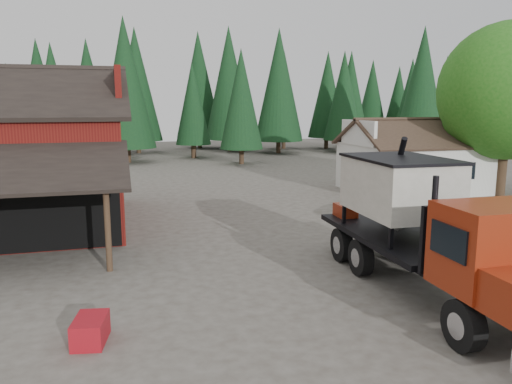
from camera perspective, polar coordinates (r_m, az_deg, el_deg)
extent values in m
plane|color=#4E483E|center=(16.34, 3.92, -9.54)|extent=(120.00, 120.00, 0.00)
cube|color=#611610|center=(24.48, -15.55, 10.92)|extent=(0.25, 7.00, 2.00)
cylinder|color=#382619|center=(17.07, -16.58, -4.18)|extent=(0.20, 0.20, 2.80)
cube|color=silver|center=(33.23, 17.62, 2.70)|extent=(8.00, 6.00, 3.00)
cube|color=#38281E|center=(31.80, 19.33, 6.38)|extent=(8.60, 3.42, 1.80)
cube|color=#38281E|center=(34.29, 16.44, 6.76)|extent=(8.60, 3.42, 1.80)
cube|color=silver|center=(31.00, 11.62, 6.65)|extent=(0.20, 4.20, 1.50)
cube|color=silver|center=(35.40, 23.27, 6.44)|extent=(0.20, 4.20, 1.50)
cube|color=#38281E|center=(29.98, 18.34, 0.95)|extent=(0.90, 0.06, 2.00)
cube|color=black|center=(31.68, 22.90, 2.23)|extent=(1.20, 0.06, 1.00)
cylinder|color=#382619|center=(33.31, 26.24, 2.33)|extent=(0.60, 0.60, 3.20)
sphere|color=#1D6015|center=(33.09, 26.87, 10.24)|extent=(8.00, 8.00, 8.00)
sphere|color=#1D6015|center=(32.90, 24.20, 8.35)|extent=(4.40, 4.40, 4.40)
cylinder|color=#382619|center=(46.11, -1.66, 4.22)|extent=(0.44, 0.44, 1.60)
cone|color=black|center=(45.88, -1.70, 10.57)|extent=(3.96, 3.96, 9.00)
cylinder|color=#382619|center=(49.02, 18.05, 4.08)|extent=(0.44, 0.44, 1.60)
cone|color=black|center=(48.82, 18.44, 11.21)|extent=(4.84, 4.84, 11.00)
cylinder|color=#382619|center=(48.71, -14.36, 4.22)|extent=(0.44, 0.44, 1.60)
cone|color=black|center=(48.53, -14.70, 12.00)|extent=(5.28, 5.28, 12.00)
cylinder|color=black|center=(12.43, 22.61, -13.89)|extent=(0.41, 1.19, 1.18)
cylinder|color=black|center=(16.55, 11.89, -7.33)|extent=(0.41, 1.19, 1.18)
cylinder|color=black|center=(17.63, 18.55, -6.56)|extent=(0.41, 1.19, 1.18)
cylinder|color=black|center=(17.86, 9.78, -5.97)|extent=(0.41, 1.19, 1.18)
cylinder|color=black|center=(18.86, 16.10, -5.36)|extent=(0.41, 1.19, 1.18)
cube|color=black|center=(15.54, 18.52, -7.14)|extent=(1.47, 9.28, 0.43)
cube|color=maroon|center=(12.94, 25.85, -5.61)|extent=(2.64, 1.91, 1.99)
cylinder|color=black|center=(12.91, 19.64, -2.51)|extent=(0.16, 0.16, 1.94)
cube|color=black|center=(13.76, 22.98, -4.74)|extent=(2.64, 0.21, 1.72)
cube|color=black|center=(16.69, 15.81, -4.78)|extent=(2.94, 6.32, 0.17)
cube|color=beige|center=(16.37, 16.07, 0.62)|extent=(2.58, 3.62, 1.72)
cone|color=beige|center=(16.57, 15.89, -3.05)|extent=(2.44, 2.44, 0.75)
cube|color=black|center=(16.25, 16.22, 3.69)|extent=(2.69, 3.74, 0.09)
cylinder|color=black|center=(17.99, 15.45, 1.12)|extent=(0.87, 2.33, 3.28)
cube|color=maroon|center=(18.57, 10.18, -2.11)|extent=(0.67, 0.88, 0.48)
imported|color=#B8BBC0|center=(24.18, 17.77, -1.65)|extent=(6.05, 4.02, 1.54)
cube|color=maroon|center=(12.59, -18.40, -14.75)|extent=(0.89, 1.21, 0.60)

